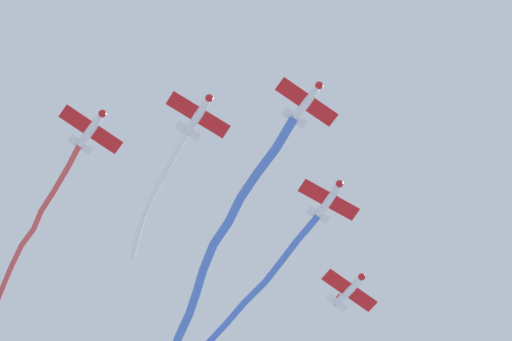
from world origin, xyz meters
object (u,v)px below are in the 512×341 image
(airplane_lead, at_px, (306,102))
(airplane_left_wing, at_px, (329,200))
(airplane_right_wing, at_px, (198,115))
(airplane_slot, at_px, (349,290))
(airplane_trail, at_px, (91,129))

(airplane_lead, height_order, airplane_left_wing, same)
(airplane_right_wing, relative_size, airplane_slot, 0.99)
(airplane_lead, relative_size, airplane_right_wing, 1.00)
(airplane_right_wing, bearing_deg, airplane_slot, 108.15)
(airplane_slot, bearing_deg, airplane_right_wing, -76.51)
(airplane_left_wing, distance_m, airplane_slot, 11.08)
(airplane_lead, xyz_separation_m, airplane_right_wing, (-9.70, -5.33, 0.30))
(airplane_trail, bearing_deg, airplane_lead, 45.70)
(airplane_right_wing, xyz_separation_m, airplane_slot, (1.15, 25.74, -0.60))
(airplane_left_wing, height_order, airplane_trail, same)
(airplane_slot, relative_size, airplane_trail, 1.00)
(airplane_left_wing, height_order, airplane_right_wing, airplane_right_wing)
(airplane_left_wing, distance_m, airplane_right_wing, 16.45)
(airplane_right_wing, bearing_deg, airplane_lead, 49.48)
(airplane_left_wing, bearing_deg, airplane_trail, -102.83)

